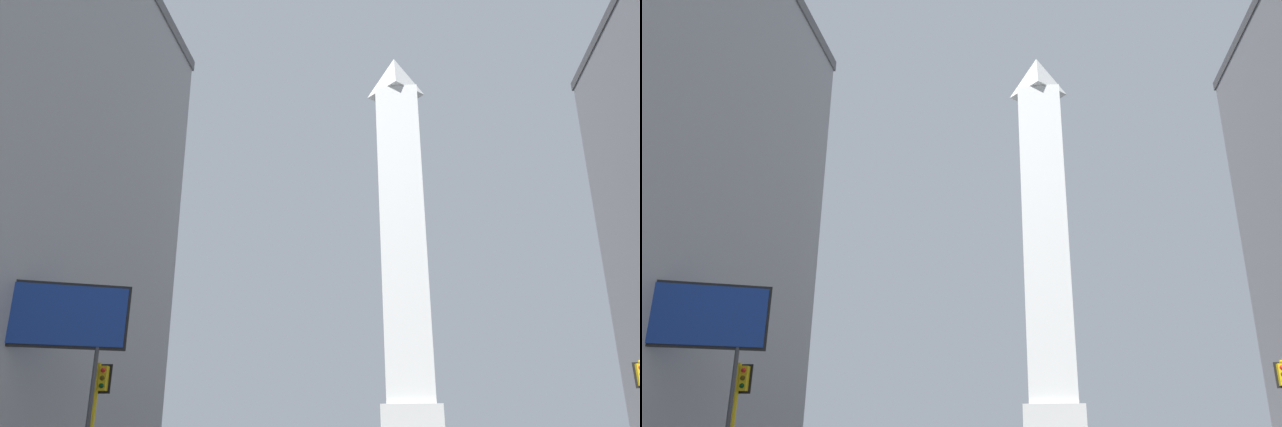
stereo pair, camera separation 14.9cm
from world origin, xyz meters
The scene contains 3 objects.
obelisk centered at (0.00, 84.94, 28.67)m, with size 7.90×7.90×60.59m.
traffic_light_mid_left centered at (-15.55, 26.77, 3.54)m, with size 0.77×0.51×5.36m.
billboard_sign centered at (-16.74, 23.11, 6.70)m, with size 6.55×2.81×8.30m.
Camera 2 is at (-2.14, -1.20, 1.66)m, focal length 35.00 mm.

